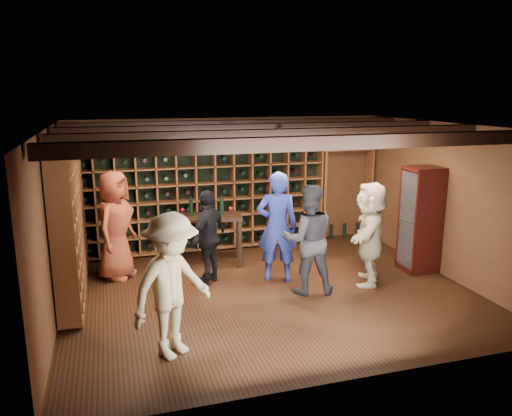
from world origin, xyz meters
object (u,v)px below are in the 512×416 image
object	(u,v)px
tasting_table	(208,221)
guest_khaki	(172,286)
guest_beige	(370,233)
guest_red_floral	(115,225)
display_cabinet	(420,222)
man_blue_shirt	(277,227)
guest_woman_black	(209,237)
man_grey_suit	(308,239)

from	to	relation	value
tasting_table	guest_khaki	bearing A→B (deg)	-99.27
guest_khaki	guest_beige	size ratio (longest dim) A/B	1.04
guest_red_floral	guest_khaki	size ratio (longest dim) A/B	1.05
display_cabinet	man_blue_shirt	bearing A→B (deg)	173.78
guest_woman_black	guest_khaki	xyz separation A→B (m)	(-0.84, -2.11, 0.09)
guest_red_floral	guest_beige	bearing A→B (deg)	-79.83
man_blue_shirt	guest_red_floral	xyz separation A→B (m)	(-2.46, 0.84, -0.00)
guest_red_floral	guest_khaki	world-z (taller)	guest_red_floral
guest_beige	man_blue_shirt	bearing A→B (deg)	-78.58
display_cabinet	man_grey_suit	bearing A→B (deg)	-171.03
man_blue_shirt	guest_khaki	world-z (taller)	man_blue_shirt
man_blue_shirt	guest_khaki	bearing A→B (deg)	63.13
display_cabinet	man_blue_shirt	xyz separation A→B (m)	(-2.44, 0.27, 0.03)
man_blue_shirt	tasting_table	world-z (taller)	man_blue_shirt
guest_red_floral	guest_beige	size ratio (longest dim) A/B	1.09
display_cabinet	guest_beige	bearing A→B (deg)	-166.62
guest_red_floral	guest_beige	distance (m)	4.05
tasting_table	man_blue_shirt	bearing A→B (deg)	-40.48
guest_red_floral	tasting_table	size ratio (longest dim) A/B	1.43
man_grey_suit	guest_red_floral	size ratio (longest dim) A/B	0.94
man_blue_shirt	man_grey_suit	size ratio (longest dim) A/B	1.07
display_cabinet	man_blue_shirt	size ratio (longest dim) A/B	0.99
guest_woman_black	guest_beige	size ratio (longest dim) A/B	0.92
guest_red_floral	guest_beige	xyz separation A→B (m)	(3.82, -1.36, -0.07)
man_grey_suit	tasting_table	distance (m)	2.06
guest_woman_black	tasting_table	distance (m)	0.88
guest_woman_black	tasting_table	xyz separation A→B (m)	(0.16, 0.86, 0.02)
man_grey_suit	tasting_table	xyz separation A→B (m)	(-1.18, 1.68, -0.06)
guest_beige	guest_khaki	bearing A→B (deg)	-34.61
tasting_table	display_cabinet	bearing A→B (deg)	-12.40
guest_beige	guest_woman_black	bearing A→B (deg)	-74.39
display_cabinet	guest_khaki	bearing A→B (deg)	-159.43
guest_beige	guest_red_floral	bearing A→B (deg)	-77.08
guest_red_floral	man_grey_suit	bearing A→B (deg)	-88.01
man_grey_suit	guest_woman_black	distance (m)	1.58
man_blue_shirt	guest_red_floral	size ratio (longest dim) A/B	1.00
guest_khaki	man_blue_shirt	bearing A→B (deg)	10.79
man_grey_suit	display_cabinet	bearing A→B (deg)	-160.69
guest_beige	man_grey_suit	bearing A→B (deg)	-53.03
man_grey_suit	guest_khaki	bearing A→B (deg)	40.92
man_blue_shirt	guest_woman_black	xyz separation A→B (m)	(-1.07, 0.21, -0.14)
man_blue_shirt	guest_beige	distance (m)	1.46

